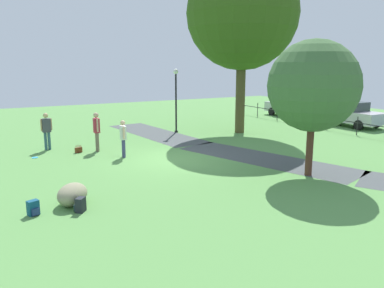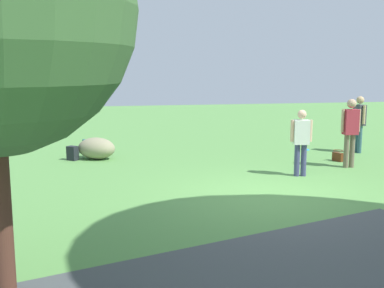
{
  "view_description": "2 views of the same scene",
  "coord_description": "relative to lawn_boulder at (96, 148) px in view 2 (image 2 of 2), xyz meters",
  "views": [
    {
      "loc": [
        14.14,
        -6.96,
        3.95
      ],
      "look_at": [
        1.61,
        0.04,
        0.95
      ],
      "focal_mm": 36.26,
      "sensor_mm": 36.0,
      "label": 1
    },
    {
      "loc": [
        3.38,
        8.66,
        2.55
      ],
      "look_at": [
        1.78,
        0.96,
        1.29
      ],
      "focal_mm": 44.14,
      "sensor_mm": 36.0,
      "label": 2
    }
  ],
  "objects": [
    {
      "name": "footpath_segment_mid",
      "position": [
        -1.57,
        8.24,
        -0.3
      ],
      "size": [
        8.31,
        4.49,
        0.01
      ],
      "color": "#454B4C",
      "rests_on": "ground"
    },
    {
      "name": "man_near_boulder",
      "position": [
        -7.84,
        0.59,
        0.7
      ],
      "size": [
        0.27,
        0.52,
        1.72
      ],
      "color": "#325764",
      "rests_on": "ground"
    },
    {
      "name": "spare_backpack_on_lawn",
      "position": [
        0.28,
        -1.08,
        -0.11
      ],
      "size": [
        0.32,
        0.33,
        0.4
      ],
      "color": "navy",
      "rests_on": "ground"
    },
    {
      "name": "lawn_boulder",
      "position": [
        0.0,
        0.0,
        0.0
      ],
      "size": [
        1.37,
        1.27,
        0.61
      ],
      "color": "gray",
      "rests_on": "ground"
    },
    {
      "name": "woman_with_handbag",
      "position": [
        -6.42,
        2.52,
        0.74
      ],
      "size": [
        0.52,
        0.26,
        1.78
      ],
      "color": "#6E604D",
      "rests_on": "ground"
    },
    {
      "name": "handbag_on_grass",
      "position": [
        -6.57,
        1.7,
        -0.17
      ],
      "size": [
        0.35,
        0.35,
        0.31
      ],
      "color": "#5E2C15",
      "rests_on": "ground"
    },
    {
      "name": "frisbee_on_grass",
      "position": [
        -6.48,
        -0.17,
        -0.3
      ],
      "size": [
        0.26,
        0.26,
        0.02
      ],
      "color": "#30A7DB",
      "rests_on": "ground"
    },
    {
      "name": "backpack_by_boulder",
      "position": [
        0.66,
        0.06,
        -0.11
      ],
      "size": [
        0.35,
        0.35,
        0.4
      ],
      "color": "#20242A",
      "rests_on": "ground"
    },
    {
      "name": "ground_plane",
      "position": [
        -3.36,
        4.83,
        -0.31
      ],
      "size": [
        48.0,
        48.0,
        0.0
      ],
      "primitive_type": "plane",
      "color": "#599349"
    },
    {
      "name": "passerby_on_path",
      "position": [
        -4.76,
        3.19,
        0.61
      ],
      "size": [
        0.51,
        0.3,
        1.59
      ],
      "color": "#3E406B",
      "rests_on": "ground"
    }
  ]
}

